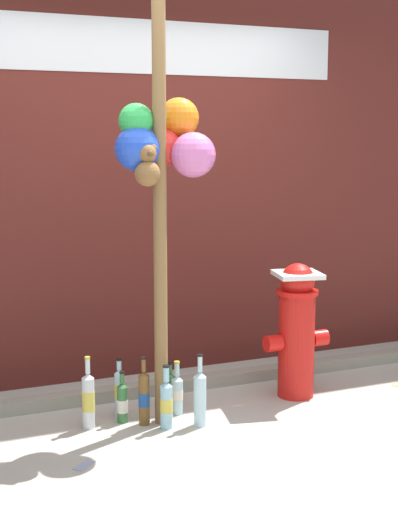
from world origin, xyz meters
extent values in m
plane|color=#ADA899|center=(0.00, 0.00, 0.00)|extent=(14.00, 14.00, 0.00)
cube|color=#561E19|center=(0.00, 1.50, 1.95)|extent=(10.00, 0.20, 3.90)
cube|color=silver|center=(-0.42, 1.40, 2.28)|extent=(3.89, 0.01, 0.36)
cube|color=gray|center=(0.00, 0.96, 0.04)|extent=(8.00, 0.12, 0.08)
cylinder|color=olive|center=(-0.16, 0.46, 1.49)|extent=(0.08, 0.08, 2.98)
sphere|color=red|center=(-0.11, 0.55, 1.62)|extent=(0.22, 0.22, 0.22)
sphere|color=blue|center=(-0.28, 0.49, 1.62)|extent=(0.26, 0.26, 0.26)
sphere|color=#D66BB2|center=(0.03, 0.42, 1.58)|extent=(0.26, 0.26, 0.26)
sphere|color=orange|center=(0.01, 0.59, 1.79)|extent=(0.24, 0.24, 0.24)
sphere|color=green|center=(-0.28, 0.51, 1.77)|extent=(0.20, 0.20, 0.20)
sphere|color=brown|center=(-0.26, 0.38, 1.48)|extent=(0.14, 0.14, 0.14)
sphere|color=brown|center=(-0.26, 0.38, 1.59)|extent=(0.10, 0.10, 0.10)
sphere|color=brown|center=(-0.29, 0.38, 1.62)|extent=(0.04, 0.04, 0.04)
sphere|color=brown|center=(-0.23, 0.38, 1.62)|extent=(0.04, 0.04, 0.04)
sphere|color=brown|center=(-0.26, 0.34, 1.59)|extent=(0.04, 0.04, 0.04)
cylinder|color=red|center=(0.81, 0.56, 0.34)|extent=(0.24, 0.24, 0.68)
cylinder|color=red|center=(0.81, 0.56, 0.69)|extent=(0.27, 0.27, 0.03)
sphere|color=red|center=(0.81, 0.56, 0.77)|extent=(0.22, 0.22, 0.22)
cylinder|color=red|center=(0.64, 0.56, 0.37)|extent=(0.11, 0.11, 0.11)
cylinder|color=red|center=(0.98, 0.56, 0.37)|extent=(0.11, 0.11, 0.11)
cube|color=white|center=(0.81, 0.56, 0.81)|extent=(0.34, 0.34, 0.03)
cylinder|color=#337038|center=(-0.37, 0.56, 0.11)|extent=(0.06, 0.06, 0.22)
cone|color=#337038|center=(-0.37, 0.56, 0.23)|extent=(0.06, 0.06, 0.03)
cylinder|color=#337038|center=(-0.37, 0.56, 0.27)|extent=(0.03, 0.03, 0.06)
cylinder|color=silver|center=(-0.37, 0.56, 0.10)|extent=(0.06, 0.06, 0.08)
cylinder|color=black|center=(-0.37, 0.56, 0.31)|extent=(0.03, 0.03, 0.01)
cylinder|color=brown|center=(-0.27, 0.47, 0.15)|extent=(0.06, 0.06, 0.30)
cone|color=brown|center=(-0.27, 0.47, 0.31)|extent=(0.06, 0.06, 0.03)
cylinder|color=brown|center=(-0.27, 0.47, 0.36)|extent=(0.03, 0.03, 0.07)
cylinder|color=#1E478C|center=(-0.27, 0.47, 0.15)|extent=(0.07, 0.07, 0.08)
cylinder|color=black|center=(-0.27, 0.47, 0.40)|extent=(0.03, 0.03, 0.01)
cylinder|color=#B2DBEA|center=(-0.35, 0.67, 0.13)|extent=(0.06, 0.06, 0.26)
cone|color=#B2DBEA|center=(-0.35, 0.67, 0.27)|extent=(0.06, 0.06, 0.02)
cylinder|color=#B2DBEA|center=(-0.35, 0.67, 0.32)|extent=(0.03, 0.03, 0.06)
cylinder|color=#D8C64C|center=(-0.35, 0.67, 0.16)|extent=(0.06, 0.06, 0.08)
cylinder|color=black|center=(-0.35, 0.67, 0.35)|extent=(0.03, 0.03, 0.01)
cylinder|color=#B2DBEA|center=(-0.02, 0.56, 0.11)|extent=(0.07, 0.07, 0.21)
cone|color=#B2DBEA|center=(-0.02, 0.56, 0.23)|extent=(0.07, 0.07, 0.03)
cylinder|color=#B2DBEA|center=(-0.02, 0.56, 0.28)|extent=(0.03, 0.03, 0.08)
cylinder|color=silver|center=(-0.02, 0.56, 0.12)|extent=(0.07, 0.07, 0.06)
cylinder|color=gold|center=(-0.02, 0.56, 0.33)|extent=(0.03, 0.03, 0.01)
cylinder|color=#337038|center=(-0.01, 0.71, 0.09)|extent=(0.06, 0.06, 0.19)
cone|color=#337038|center=(-0.01, 0.71, 0.20)|extent=(0.06, 0.06, 0.02)
cylinder|color=#337038|center=(-0.01, 0.71, 0.24)|extent=(0.02, 0.02, 0.06)
cylinder|color=silver|center=(-0.01, 0.71, 0.07)|extent=(0.06, 0.06, 0.05)
cylinder|color=black|center=(-0.01, 0.71, 0.27)|extent=(0.03, 0.03, 0.01)
cylinder|color=#B2DBEA|center=(0.03, 0.33, 0.15)|extent=(0.07, 0.07, 0.30)
cone|color=#B2DBEA|center=(0.03, 0.33, 0.31)|extent=(0.07, 0.07, 0.03)
cylinder|color=#B2DBEA|center=(0.03, 0.33, 0.37)|extent=(0.03, 0.03, 0.09)
cylinder|color=black|center=(0.03, 0.33, 0.43)|extent=(0.03, 0.03, 0.01)
cylinder|color=silver|center=(-0.58, 0.55, 0.15)|extent=(0.07, 0.07, 0.30)
cone|color=silver|center=(-0.58, 0.55, 0.31)|extent=(0.07, 0.07, 0.03)
cylinder|color=silver|center=(-0.58, 0.55, 0.37)|extent=(0.03, 0.03, 0.09)
cylinder|color=#D8C64C|center=(-0.58, 0.55, 0.16)|extent=(0.07, 0.07, 0.12)
cylinder|color=gold|center=(-0.58, 0.55, 0.42)|extent=(0.03, 0.03, 0.01)
cylinder|color=#93CCE0|center=(-0.16, 0.37, 0.13)|extent=(0.07, 0.07, 0.25)
cone|color=#93CCE0|center=(-0.16, 0.37, 0.27)|extent=(0.07, 0.07, 0.03)
cylinder|color=#93CCE0|center=(-0.16, 0.37, 0.32)|extent=(0.04, 0.04, 0.09)
cylinder|color=#D8C64C|center=(-0.16, 0.37, 0.14)|extent=(0.07, 0.07, 0.08)
cylinder|color=black|center=(-0.16, 0.37, 0.37)|extent=(0.04, 0.04, 0.01)
cube|color=#8C99B2|center=(-0.74, 0.05, 0.00)|extent=(0.14, 0.13, 0.01)
cube|color=silver|center=(-0.61, -0.55, 0.00)|extent=(0.12, 0.11, 0.01)
camera|label=1|loc=(-1.66, -3.62, 1.68)|focal=53.61mm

